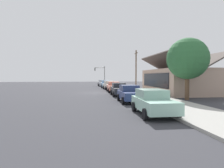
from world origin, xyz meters
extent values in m
plane|color=#38383D|center=(0.00, 0.00, 0.00)|extent=(120.00, 120.00, 0.00)
cube|color=#A3A099|center=(0.00, 5.60, 0.08)|extent=(60.00, 4.20, 0.16)
cube|color=silver|center=(-19.39, 2.61, 0.68)|extent=(4.41, 1.85, 0.70)
cube|color=#A0A2A6|center=(-19.83, 2.61, 1.31)|extent=(2.12, 1.60, 0.56)
cylinder|color=black|center=(-18.04, 3.53, 0.33)|extent=(0.66, 0.23, 0.66)
cylinder|color=black|center=(-18.02, 1.73, 0.33)|extent=(0.66, 0.23, 0.66)
cylinder|color=black|center=(-20.76, 3.50, 0.33)|extent=(0.66, 0.23, 0.66)
cylinder|color=black|center=(-20.74, 1.70, 0.33)|extent=(0.66, 0.23, 0.66)
cube|color=#8CB7E0|center=(-13.02, 2.80, 0.68)|extent=(4.72, 2.02, 0.70)
cube|color=#779CBE|center=(-13.48, 2.82, 1.31)|extent=(2.30, 1.69, 0.56)
cylinder|color=black|center=(-11.54, 3.63, 0.33)|extent=(0.67, 0.25, 0.66)
cylinder|color=black|center=(-11.63, 1.84, 0.33)|extent=(0.67, 0.25, 0.66)
cylinder|color=black|center=(-14.41, 3.77, 0.33)|extent=(0.67, 0.25, 0.66)
cylinder|color=black|center=(-14.50, 1.97, 0.33)|extent=(0.67, 0.25, 0.66)
cube|color=silver|center=(-7.16, 2.89, 0.68)|extent=(4.49, 2.03, 0.70)
cube|color=beige|center=(-7.60, 2.86, 1.31)|extent=(2.20, 1.69, 0.56)
cylinder|color=black|center=(-5.85, 3.86, 0.33)|extent=(0.67, 0.26, 0.66)
cylinder|color=black|center=(-5.75, 2.07, 0.33)|extent=(0.67, 0.26, 0.66)
cylinder|color=black|center=(-8.58, 3.71, 0.33)|extent=(0.67, 0.26, 0.66)
cylinder|color=black|center=(-8.48, 1.92, 0.33)|extent=(0.67, 0.26, 0.66)
cube|color=#EA8C75|center=(-1.45, 2.89, 0.68)|extent=(4.95, 2.00, 0.70)
cube|color=tan|center=(-1.94, 2.90, 1.31)|extent=(2.40, 1.71, 0.56)
cylinder|color=black|center=(0.10, 3.78, 0.33)|extent=(0.67, 0.24, 0.66)
cylinder|color=black|center=(0.04, 1.91, 0.33)|extent=(0.67, 0.24, 0.66)
cylinder|color=black|center=(-2.94, 3.86, 0.33)|extent=(0.67, 0.24, 0.66)
cylinder|color=black|center=(-2.99, 2.00, 0.33)|extent=(0.67, 0.24, 0.66)
cube|color=#2D3035|center=(4.44, 2.70, 0.68)|extent=(4.55, 1.84, 0.70)
cube|color=#27292D|center=(3.99, 2.71, 1.31)|extent=(2.20, 1.56, 0.56)
cylinder|color=black|center=(5.86, 3.50, 0.33)|extent=(0.67, 0.24, 0.66)
cylinder|color=black|center=(5.80, 1.80, 0.33)|extent=(0.67, 0.24, 0.66)
cylinder|color=black|center=(3.07, 3.59, 0.33)|extent=(0.67, 0.24, 0.66)
cylinder|color=black|center=(3.02, 1.89, 0.33)|extent=(0.67, 0.24, 0.66)
cube|color=navy|center=(10.52, 2.65, 0.68)|extent=(4.34, 1.86, 0.70)
cube|color=navy|center=(10.09, 2.66, 1.31)|extent=(2.09, 1.61, 0.56)
cylinder|color=black|center=(11.87, 3.52, 0.33)|extent=(0.66, 0.23, 0.66)
cylinder|color=black|center=(11.84, 1.74, 0.33)|extent=(0.66, 0.23, 0.66)
cylinder|color=black|center=(9.20, 3.57, 0.33)|extent=(0.66, 0.23, 0.66)
cylinder|color=black|center=(9.17, 1.78, 0.33)|extent=(0.66, 0.23, 0.66)
cube|color=#9ED1BC|center=(16.57, 2.74, 0.68)|extent=(4.35, 1.96, 0.70)
cube|color=#86B1A0|center=(16.14, 2.75, 1.31)|extent=(2.10, 1.69, 0.56)
cylinder|color=black|center=(17.93, 3.65, 0.33)|extent=(0.66, 0.23, 0.66)
cylinder|color=black|center=(17.89, 1.78, 0.33)|extent=(0.66, 0.23, 0.66)
cylinder|color=black|center=(15.25, 3.71, 0.33)|extent=(0.66, 0.23, 0.66)
cylinder|color=black|center=(15.22, 1.84, 0.33)|extent=(0.66, 0.23, 0.66)
cube|color=tan|center=(2.05, 12.00, 1.72)|extent=(11.80, 7.46, 3.45)
cube|color=black|center=(2.05, 8.23, 1.90)|extent=(9.44, 0.08, 1.93)
cube|color=#514742|center=(2.05, 10.13, 4.44)|extent=(12.40, 4.03, 2.24)
cube|color=#514742|center=(2.05, 13.87, 4.44)|extent=(12.40, 4.03, 2.24)
cylinder|color=brown|center=(9.67, 8.89, 1.54)|extent=(0.44, 0.44, 3.08)
sphere|color=#2D6638|center=(9.67, 8.89, 4.25)|extent=(4.24, 4.24, 4.24)
cylinder|color=#383833|center=(-23.50, 3.60, 2.60)|extent=(0.14, 0.14, 5.20)
cylinder|color=#383833|center=(-23.50, 2.30, 4.80)|extent=(0.10, 2.60, 0.10)
cube|color=black|center=(-23.50, 1.00, 4.35)|extent=(0.28, 0.24, 0.80)
sphere|color=red|center=(-23.65, 1.00, 4.61)|extent=(0.16, 0.16, 0.16)
sphere|color=yellow|center=(-23.65, 1.00, 4.35)|extent=(0.16, 0.16, 0.16)
sphere|color=green|center=(-23.65, 1.00, 4.09)|extent=(0.16, 0.16, 0.16)
cylinder|color=brown|center=(-7.87, 8.20, 3.75)|extent=(0.24, 0.24, 7.50)
cube|color=brown|center=(-7.87, 8.20, 6.90)|extent=(1.80, 0.12, 0.12)
cylinder|color=red|center=(-12.79, 4.20, 0.44)|extent=(0.22, 0.22, 0.55)
sphere|color=red|center=(-12.79, 4.20, 0.78)|extent=(0.18, 0.18, 0.18)
camera|label=1|loc=(27.94, -1.47, 2.43)|focal=30.38mm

